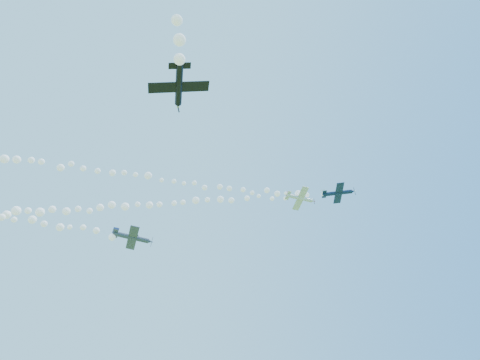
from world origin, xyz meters
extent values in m
cylinder|color=silver|center=(17.23, 2.24, 52.14)|extent=(5.51, 1.44, 1.28)
cone|color=silver|center=(20.15, 2.13, 51.85)|extent=(0.78, 0.80, 0.79)
cone|color=#AB1336|center=(20.55, 2.11, 51.81)|extent=(0.32, 0.29, 0.28)
cube|color=black|center=(20.44, 2.11, 51.82)|extent=(0.22, 0.40, 1.71)
cube|color=silver|center=(17.45, 2.21, 52.01)|extent=(1.50, 6.65, 1.34)
cube|color=silver|center=(14.82, 2.33, 52.42)|extent=(0.82, 2.35, 0.53)
cube|color=#AB1336|center=(14.79, 2.42, 52.91)|extent=(0.96, 0.28, 1.16)
sphere|color=black|center=(18.03, 2.26, 52.40)|extent=(0.73, 0.77, 0.81)
cylinder|color=#0E1C3E|center=(24.68, -0.36, 53.01)|extent=(5.81, 3.19, 1.24)
cone|color=#0E1C3E|center=(27.68, -1.49, 53.23)|extent=(1.00, 1.02, 0.84)
cone|color=white|center=(28.10, -1.64, 53.26)|extent=(0.40, 0.38, 0.30)
cube|color=black|center=(27.99, -1.60, 53.25)|extent=(0.25, 0.21, 1.89)
cube|color=#0E1C3E|center=(24.92, -0.44, 52.91)|extent=(3.94, 7.39, 0.67)
cube|color=#0E1C3E|center=(22.18, 0.58, 52.88)|extent=(1.69, 2.71, 0.29)
cube|color=white|center=(22.06, 0.59, 53.41)|extent=(1.01, 0.45, 1.25)
sphere|color=black|center=(25.43, -0.67, 53.44)|extent=(0.97, 0.94, 0.80)
cylinder|color=#373C50|center=(-14.60, 9.31, 41.80)|extent=(6.63, 1.38, 1.37)
cone|color=#373C50|center=(-11.08, 9.50, 41.55)|extent=(0.88, 0.93, 0.92)
cone|color=navy|center=(-10.59, 9.53, 41.52)|extent=(0.37, 0.33, 0.33)
cube|color=black|center=(-10.72, 9.52, 41.53)|extent=(0.21, 0.20, 2.07)
cube|color=#373C50|center=(-14.34, 9.32, 41.65)|extent=(2.09, 8.14, 0.40)
cube|color=#373C50|center=(-17.53, 9.15, 42.06)|extent=(1.09, 2.88, 0.20)
cube|color=navy|center=(-17.57, 9.16, 42.67)|extent=(1.13, 0.18, 1.38)
sphere|color=black|center=(-13.65, 9.37, 42.15)|extent=(0.88, 0.84, 0.85)
cylinder|color=black|center=(-11.12, -28.38, 40.51)|extent=(1.63, 5.85, 0.92)
cone|color=black|center=(-10.77, -25.27, 40.57)|extent=(0.86, 0.79, 0.79)
cone|color=yellow|center=(-10.73, -24.84, 40.57)|extent=(0.31, 0.33, 0.28)
cube|color=black|center=(-10.74, -24.96, 40.57)|extent=(0.60, 0.08, 1.81)
cube|color=black|center=(-11.06, -28.15, 40.40)|extent=(7.04, 2.23, 1.95)
cube|color=black|center=(-11.42, -30.97, 40.51)|extent=(2.52, 1.09, 0.72)
cube|color=yellow|center=(-11.56, -31.04, 41.02)|extent=(0.48, 0.93, 1.16)
sphere|color=black|center=(-11.12, -27.57, 40.88)|extent=(0.92, 0.77, 0.86)
camera|label=1|loc=(-11.73, -57.89, 2.00)|focal=30.00mm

